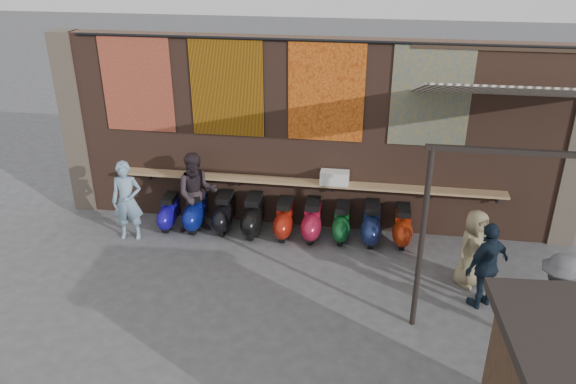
# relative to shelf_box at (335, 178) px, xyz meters

# --- Properties ---
(ground) EXTENTS (70.00, 70.00, 0.00)m
(ground) POSITION_rel_shelf_box_xyz_m (-0.54, -2.30, -1.26)
(ground) COLOR #474749
(ground) RESTS_ON ground
(brick_wall) EXTENTS (10.00, 0.40, 4.00)m
(brick_wall) POSITION_rel_shelf_box_xyz_m (-0.54, 0.40, 0.74)
(brick_wall) COLOR brown
(brick_wall) RESTS_ON ground
(pier_left) EXTENTS (0.50, 0.50, 4.00)m
(pier_left) POSITION_rel_shelf_box_xyz_m (-5.74, 0.40, 0.74)
(pier_left) COLOR #4C4238
(pier_left) RESTS_ON ground
(eating_counter) EXTENTS (8.00, 0.32, 0.05)m
(eating_counter) POSITION_rel_shelf_box_xyz_m (-0.54, 0.03, -0.16)
(eating_counter) COLOR #9E7A51
(eating_counter) RESTS_ON brick_wall
(shelf_box) EXTENTS (0.58, 0.29, 0.27)m
(shelf_box) POSITION_rel_shelf_box_xyz_m (0.00, 0.00, 0.00)
(shelf_box) COLOR white
(shelf_box) RESTS_ON eating_counter
(tapestry_redgold) EXTENTS (1.50, 0.02, 2.00)m
(tapestry_redgold) POSITION_rel_shelf_box_xyz_m (-4.14, 0.18, 1.74)
(tapestry_redgold) COLOR maroon
(tapestry_redgold) RESTS_ON brick_wall
(tapestry_sun) EXTENTS (1.50, 0.02, 2.00)m
(tapestry_sun) POSITION_rel_shelf_box_xyz_m (-2.24, 0.18, 1.74)
(tapestry_sun) COLOR #C1720B
(tapestry_sun) RESTS_ON brick_wall
(tapestry_orange) EXTENTS (1.50, 0.02, 2.00)m
(tapestry_orange) POSITION_rel_shelf_box_xyz_m (-0.24, 0.18, 1.74)
(tapestry_orange) COLOR orange
(tapestry_orange) RESTS_ON brick_wall
(tapestry_multi) EXTENTS (1.50, 0.02, 2.00)m
(tapestry_multi) POSITION_rel_shelf_box_xyz_m (1.76, 0.18, 1.74)
(tapestry_multi) COLOR navy
(tapestry_multi) RESTS_ON brick_wall
(hang_rail) EXTENTS (9.50, 0.06, 0.06)m
(hang_rail) POSITION_rel_shelf_box_xyz_m (-0.54, 0.17, 2.72)
(hang_rail) COLOR black
(hang_rail) RESTS_ON brick_wall
(scooter_stool_0) EXTENTS (0.34, 0.76, 0.72)m
(scooter_stool_0) POSITION_rel_shelf_box_xyz_m (-3.50, -0.35, -0.90)
(scooter_stool_0) COLOR #180D92
(scooter_stool_0) RESTS_ON ground
(scooter_stool_1) EXTENTS (0.39, 0.86, 0.82)m
(scooter_stool_1) POSITION_rel_shelf_box_xyz_m (-2.92, -0.29, -0.85)
(scooter_stool_1) COLOR navy
(scooter_stool_1) RESTS_ON ground
(scooter_stool_2) EXTENTS (0.38, 0.84, 0.80)m
(scooter_stool_2) POSITION_rel_shelf_box_xyz_m (-2.30, -0.26, -0.86)
(scooter_stool_2) COLOR black
(scooter_stool_2) RESTS_ON ground
(scooter_stool_3) EXTENTS (0.40, 0.88, 0.83)m
(scooter_stool_3) POSITION_rel_shelf_box_xyz_m (-1.65, -0.33, -0.85)
(scooter_stool_3) COLOR black
(scooter_stool_3) RESTS_ON ground
(scooter_stool_4) EXTENTS (0.37, 0.83, 0.79)m
(scooter_stool_4) POSITION_rel_shelf_box_xyz_m (-0.99, -0.33, -0.87)
(scooter_stool_4) COLOR maroon
(scooter_stool_4) RESTS_ON ground
(scooter_stool_5) EXTENTS (0.38, 0.85, 0.81)m
(scooter_stool_5) POSITION_rel_shelf_box_xyz_m (-0.41, -0.31, -0.86)
(scooter_stool_5) COLOR #A21533
(scooter_stool_5) RESTS_ON ground
(scooter_stool_6) EXTENTS (0.36, 0.80, 0.76)m
(scooter_stool_6) POSITION_rel_shelf_box_xyz_m (0.20, -0.28, -0.88)
(scooter_stool_6) COLOR #105323
(scooter_stool_6) RESTS_ON ground
(scooter_stool_7) EXTENTS (0.39, 0.87, 0.83)m
(scooter_stool_7) POSITION_rel_shelf_box_xyz_m (0.81, -0.30, -0.85)
(scooter_stool_7) COLOR #162250
(scooter_stool_7) RESTS_ON ground
(scooter_stool_8) EXTENTS (0.37, 0.83, 0.79)m
(scooter_stool_8) POSITION_rel_shelf_box_xyz_m (1.44, -0.26, -0.87)
(scooter_stool_8) COLOR #9F270C
(scooter_stool_8) RESTS_ON ground
(diner_left) EXTENTS (0.68, 0.51, 1.70)m
(diner_left) POSITION_rel_shelf_box_xyz_m (-4.16, -0.90, -0.41)
(diner_left) COLOR #7998B1
(diner_left) RESTS_ON ground
(diner_right) EXTENTS (1.02, 0.90, 1.76)m
(diner_right) POSITION_rel_shelf_box_xyz_m (-2.84, -0.39, -0.38)
(diner_right) COLOR #2A2025
(diner_right) RESTS_ON ground
(shopper_navy) EXTENTS (0.96, 0.87, 1.57)m
(shopper_navy) POSITION_rel_shelf_box_xyz_m (2.74, -2.18, -0.48)
(shopper_navy) COLOR #152231
(shopper_navy) RESTS_ON ground
(shopper_grey) EXTENTS (1.19, 1.09, 1.61)m
(shopper_grey) POSITION_rel_shelf_box_xyz_m (3.57, -3.11, -0.46)
(shopper_grey) COLOR #4D4D52
(shopper_grey) RESTS_ON ground
(shopper_tan) EXTENTS (0.85, 0.83, 1.47)m
(shopper_tan) POSITION_rel_shelf_box_xyz_m (2.60, -1.55, -0.53)
(shopper_tan) COLOR #897A57
(shopper_tan) RESTS_ON ground
(awning_canvas) EXTENTS (3.20, 3.28, 0.97)m
(awning_canvas) POSITION_rel_shelf_box_xyz_m (2.96, -1.40, 2.29)
(awning_canvas) COLOR beige
(awning_canvas) RESTS_ON brick_wall
(awning_ledger) EXTENTS (3.30, 0.08, 0.12)m
(awning_ledger) POSITION_rel_shelf_box_xyz_m (2.96, 0.19, 2.69)
(awning_ledger) COLOR #33261C
(awning_ledger) RESTS_ON brick_wall
(awning_header) EXTENTS (3.00, 0.08, 0.08)m
(awning_header) POSITION_rel_shelf_box_xyz_m (2.96, -2.90, 1.82)
(awning_header) COLOR black
(awning_header) RESTS_ON awning_post_left
(awning_post_left) EXTENTS (0.09, 0.09, 3.10)m
(awning_post_left) POSITION_rel_shelf_box_xyz_m (1.56, -2.90, 0.29)
(awning_post_left) COLOR black
(awning_post_left) RESTS_ON ground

